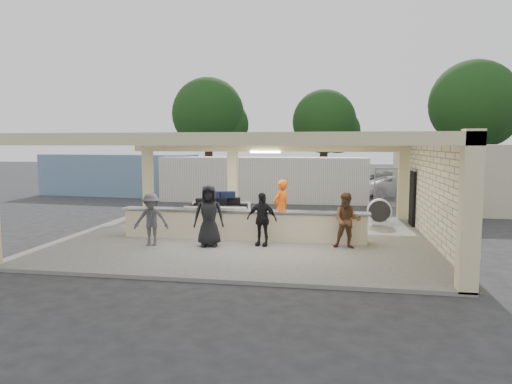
% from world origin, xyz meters
% --- Properties ---
extents(ground, '(120.00, 120.00, 0.00)m').
position_xyz_m(ground, '(0.00, 0.00, 0.00)').
color(ground, '#242426').
rests_on(ground, ground).
extents(pavilion, '(12.01, 10.00, 3.55)m').
position_xyz_m(pavilion, '(0.21, 0.66, 1.35)').
color(pavilion, '#605D59').
rests_on(pavilion, ground).
extents(baggage_counter, '(8.20, 0.58, 0.98)m').
position_xyz_m(baggage_counter, '(0.00, -0.50, 0.59)').
color(baggage_counter, beige).
rests_on(baggage_counter, pavilion).
extents(luggage_cart, '(2.41, 1.61, 1.35)m').
position_xyz_m(luggage_cart, '(-1.39, 1.61, 0.83)').
color(luggage_cart, white).
rests_on(luggage_cart, pavilion).
extents(drum_fan, '(0.93, 0.51, 1.03)m').
position_xyz_m(drum_fan, '(4.69, 2.94, 0.65)').
color(drum_fan, white).
rests_on(drum_fan, pavilion).
extents(baggage_handler, '(0.72, 0.80, 1.93)m').
position_xyz_m(baggage_handler, '(1.18, 0.34, 1.06)').
color(baggage_handler, '#EF550C').
rests_on(baggage_handler, pavilion).
extents(passenger_a, '(0.84, 0.40, 1.69)m').
position_xyz_m(passenger_a, '(3.35, -1.22, 0.94)').
color(passenger_a, brown).
rests_on(passenger_a, pavilion).
extents(passenger_b, '(1.02, 0.53, 1.65)m').
position_xyz_m(passenger_b, '(0.77, -1.30, 0.93)').
color(passenger_b, black).
rests_on(passenger_b, pavilion).
extents(passenger_c, '(1.11, 0.59, 1.63)m').
position_xyz_m(passenger_c, '(-2.60, -1.86, 0.91)').
color(passenger_c, '#444348').
rests_on(passenger_c, pavilion).
extents(passenger_d, '(0.98, 0.56, 1.89)m').
position_xyz_m(passenger_d, '(-0.82, -1.64, 1.05)').
color(passenger_d, black).
rests_on(passenger_d, pavilion).
extents(car_white_a, '(4.82, 2.70, 1.31)m').
position_xyz_m(car_white_a, '(7.14, 13.55, 0.66)').
color(car_white_a, white).
rests_on(car_white_a, ground).
extents(car_white_b, '(4.36, 3.15, 1.29)m').
position_xyz_m(car_white_b, '(12.36, 12.64, 0.65)').
color(car_white_b, white).
rests_on(car_white_b, ground).
extents(car_dark, '(4.56, 1.90, 1.48)m').
position_xyz_m(car_dark, '(6.98, 15.11, 0.74)').
color(car_dark, black).
rests_on(car_dark, ground).
extents(container_white, '(11.54, 2.53, 2.49)m').
position_xyz_m(container_white, '(-0.99, 10.37, 1.25)').
color(container_white, silver).
rests_on(container_white, ground).
extents(container_blue, '(10.07, 3.15, 2.58)m').
position_xyz_m(container_blue, '(-10.48, 11.77, 1.29)').
color(container_blue, '#6686A4').
rests_on(container_blue, ground).
extents(fence, '(12.06, 0.06, 2.03)m').
position_xyz_m(fence, '(11.00, 9.00, 1.05)').
color(fence, gray).
rests_on(fence, ground).
extents(tree_left, '(6.60, 6.30, 9.00)m').
position_xyz_m(tree_left, '(-7.68, 24.16, 5.59)').
color(tree_left, '#382619').
rests_on(tree_left, ground).
extents(tree_mid, '(6.00, 5.60, 8.00)m').
position_xyz_m(tree_mid, '(2.32, 26.16, 4.96)').
color(tree_mid, '#382619').
rests_on(tree_mid, ground).
extents(tree_right, '(7.20, 7.00, 10.00)m').
position_xyz_m(tree_right, '(14.32, 25.16, 6.21)').
color(tree_right, '#382619').
rests_on(tree_right, ground).
extents(adjacent_building, '(6.00, 8.00, 3.20)m').
position_xyz_m(adjacent_building, '(9.50, 10.00, 1.60)').
color(adjacent_building, beige).
rests_on(adjacent_building, ground).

